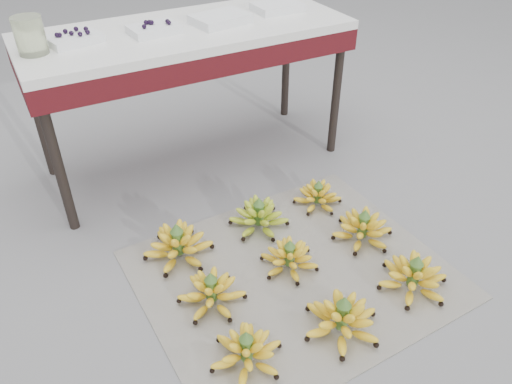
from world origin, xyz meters
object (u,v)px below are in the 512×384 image
bunch_front_left (246,351)px  bunch_back_center (259,217)px  bunch_back_left (178,245)px  tray_far_right (277,7)px  bunch_mid_right (363,229)px  tray_far_left (74,38)px  bunch_mid_left (212,292)px  bunch_mid_center (289,258)px  bunch_front_right (413,277)px  tray_left (154,29)px  tray_right (220,19)px  bunch_back_right (318,196)px  glass_jar (30,35)px  newspaper_mat (293,274)px  vendor_table (188,45)px  bunch_front_center (342,319)px

bunch_front_left → bunch_back_center: (0.40, 0.64, 0.00)m
bunch_back_left → tray_far_right: tray_far_right is taller
bunch_mid_right → tray_far_left: size_ratio=1.39×
bunch_mid_left → bunch_back_left: bunch_back_left is taller
bunch_mid_center → bunch_front_right: bearing=-38.7°
tray_left → bunch_back_left: bearing=-107.6°
bunch_front_left → bunch_back_left: bunch_back_left is taller
bunch_mid_left → tray_right: bearing=86.0°
bunch_mid_right → bunch_back_right: bearing=75.0°
bunch_front_right → bunch_mid_right: size_ratio=1.03×
bunch_back_left → tray_right: (0.56, 0.68, 0.72)m
tray_far_right → bunch_back_right: bearing=-102.5°
bunch_front_right → bunch_back_right: (-0.02, 0.66, -0.01)m
tray_far_left → bunch_mid_center: bearing=-62.4°
bunch_mid_center → tray_far_left: bearing=120.9°
glass_jar → bunch_mid_left: bearing=-71.1°
bunch_back_left → bunch_back_right: size_ratio=1.45×
bunch_mid_right → tray_right: size_ratio=1.20×
bunch_mid_right → tray_far_right: tray_far_right is taller
bunch_front_left → bunch_back_left: 0.63m
bunch_mid_center → bunch_back_right: size_ratio=1.01×
tray_far_left → bunch_back_center: bearing=-52.5°
bunch_mid_left → glass_jar: glass_jar is taller
glass_jar → tray_far_right: bearing=2.2°
bunch_mid_center → bunch_back_center: bunch_back_center is taller
tray_right → bunch_back_right: bearing=-73.0°
tray_far_left → newspaper_mat: bearing=-63.6°
bunch_mid_center → bunch_back_center: (0.02, 0.30, 0.01)m
newspaper_mat → tray_right: bearing=80.6°
bunch_mid_center → glass_jar: bearing=129.8°
bunch_back_right → vendor_table: (-0.37, 0.68, 0.63)m
tray_far_left → bunch_mid_left: bearing=-81.4°
bunch_back_center → bunch_back_right: bearing=1.5°
bunch_mid_center → bunch_back_center: bearing=90.1°
bunch_mid_left → bunch_mid_center: bunch_mid_left is taller
bunch_mid_left → bunch_mid_right: size_ratio=1.00×
bunch_front_center → bunch_mid_right: 0.55m
bunch_back_center → tray_far_right: (0.50, 0.71, 0.73)m
vendor_table → tray_far_left: tray_far_left is taller
newspaper_mat → bunch_front_right: bearing=-37.8°
newspaper_mat → bunch_front_left: bearing=-142.6°
newspaper_mat → tray_far_right: tray_far_right is taller
bunch_back_center → tray_right: (0.15, 0.66, 0.73)m
newspaper_mat → bunch_back_center: size_ratio=4.44×
newspaper_mat → bunch_back_right: (0.37, 0.36, 0.05)m
bunch_front_right → tray_far_left: tray_far_left is taller
bunch_mid_center → bunch_back_left: 0.49m
tray_far_left → tray_right: 0.70m
newspaper_mat → bunch_front_center: bearing=-90.3°
tray_right → glass_jar: 0.88m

